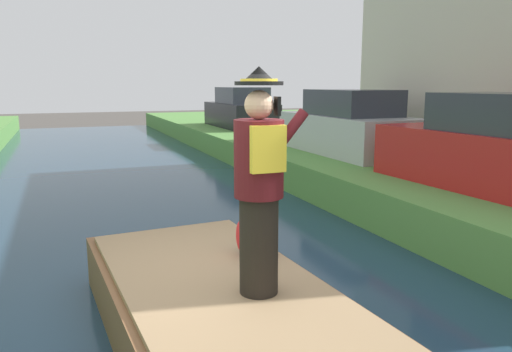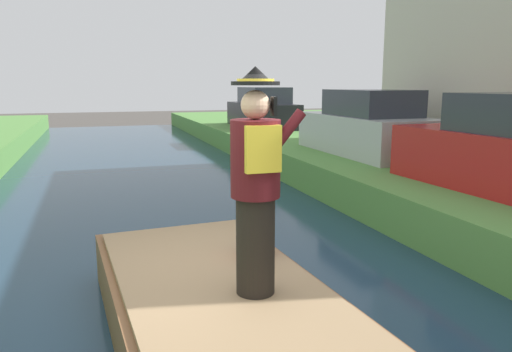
% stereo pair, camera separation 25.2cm
% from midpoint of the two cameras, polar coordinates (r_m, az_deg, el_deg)
% --- Properties ---
extents(ground_plane, '(80.00, 80.00, 0.00)m').
position_cam_midpoint_polar(ground_plane, '(4.99, -6.46, -18.55)').
color(ground_plane, '#4C4742').
extents(canal_water, '(6.50, 48.00, 0.10)m').
position_cam_midpoint_polar(canal_water, '(4.96, -6.47, -18.05)').
color(canal_water, '#1E384C').
rests_on(canal_water, ground).
extents(boat, '(2.07, 4.31, 0.61)m').
position_cam_midpoint_polar(boat, '(4.47, -5.25, -16.31)').
color(boat, brown).
rests_on(boat, canal_water).
extents(person_pirate, '(0.61, 0.42, 1.85)m').
position_cam_midpoint_polar(person_pirate, '(3.94, -1.41, -0.93)').
color(person_pirate, black).
rests_on(person_pirate, boat).
extents(parrot_plush, '(0.36, 0.35, 0.57)m').
position_cam_midpoint_polar(parrot_plush, '(5.03, -1.67, -6.37)').
color(parrot_plush, blue).
rests_on(parrot_plush, boat).
extents(parked_car_red, '(1.92, 4.09, 1.50)m').
position_cam_midpoint_polar(parked_car_red, '(8.55, 25.84, 2.79)').
color(parked_car_red, red).
rests_on(parked_car_red, grass_bank_far).
extents(parked_car_silver, '(1.73, 4.01, 1.50)m').
position_cam_midpoint_polar(parked_car_silver, '(12.02, 9.98, 5.68)').
color(parked_car_silver, '#B7B7BC').
rests_on(parked_car_silver, grass_bank_far).
extents(parked_car_dark, '(1.72, 4.01, 1.50)m').
position_cam_midpoint_polar(parked_car_dark, '(18.89, -2.20, 7.61)').
color(parked_car_dark, black).
rests_on(parked_car_dark, grass_bank_far).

